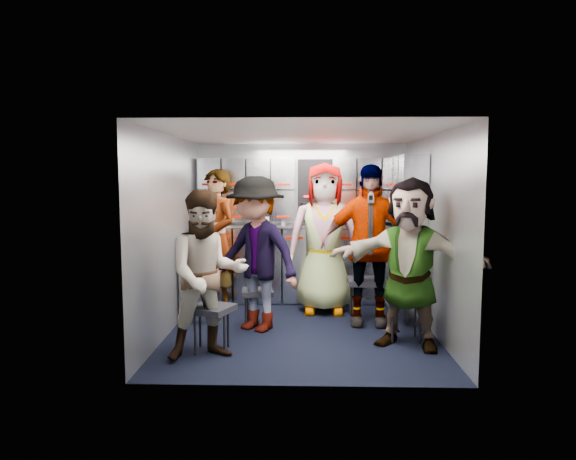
{
  "coord_description": "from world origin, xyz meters",
  "views": [
    {
      "loc": [
        0.02,
        -5.42,
        1.65
      ],
      "look_at": [
        -0.15,
        0.35,
        1.06
      ],
      "focal_mm": 32.0,
      "sensor_mm": 36.0,
      "label": 1
    }
  ],
  "objects_px": {
    "attendant_arc_a": "(207,275)",
    "attendant_arc_c": "(324,238)",
    "jump_seat_center": "(323,278)",
    "attendant_arc_e": "(409,263)",
    "attendant_standing": "(217,240)",
    "jump_seat_near_left": "(212,311)",
    "jump_seat_mid_left": "(258,294)",
    "attendant_arc_b": "(256,254)",
    "jump_seat_near_right": "(405,303)",
    "attendant_arc_d": "(368,245)",
    "jump_seat_mid_right": "(365,283)"
  },
  "relations": [
    {
      "from": "jump_seat_mid_left",
      "to": "jump_seat_near_right",
      "type": "relative_size",
      "value": 0.91
    },
    {
      "from": "jump_seat_near_left",
      "to": "jump_seat_mid_left",
      "type": "height_order",
      "value": "jump_seat_near_left"
    },
    {
      "from": "jump_seat_mid_left",
      "to": "jump_seat_center",
      "type": "bearing_deg",
      "value": 45.22
    },
    {
      "from": "jump_seat_mid_right",
      "to": "attendant_arc_d",
      "type": "bearing_deg",
      "value": -90.0
    },
    {
      "from": "attendant_arc_c",
      "to": "attendant_arc_d",
      "type": "relative_size",
      "value": 1.02
    },
    {
      "from": "jump_seat_near_left",
      "to": "jump_seat_mid_right",
      "type": "relative_size",
      "value": 0.99
    },
    {
      "from": "jump_seat_near_right",
      "to": "attendant_standing",
      "type": "xyz_separation_m",
      "value": [
        -2.1,
        1.16,
        0.49
      ]
    },
    {
      "from": "attendant_arc_b",
      "to": "jump_seat_near_right",
      "type": "bearing_deg",
      "value": 20.29
    },
    {
      "from": "jump_seat_center",
      "to": "attendant_arc_b",
      "type": "height_order",
      "value": "attendant_arc_b"
    },
    {
      "from": "attendant_standing",
      "to": "attendant_arc_c",
      "type": "relative_size",
      "value": 0.96
    },
    {
      "from": "jump_seat_mid_left",
      "to": "attendant_arc_c",
      "type": "xyz_separation_m",
      "value": [
        0.77,
        0.59,
        0.56
      ]
    },
    {
      "from": "jump_seat_mid_right",
      "to": "attendant_standing",
      "type": "xyz_separation_m",
      "value": [
        -1.8,
        0.4,
        0.45
      ]
    },
    {
      "from": "attendant_arc_d",
      "to": "jump_seat_mid_right",
      "type": "bearing_deg",
      "value": 94.87
    },
    {
      "from": "jump_seat_mid_right",
      "to": "attendant_standing",
      "type": "relative_size",
      "value": 0.28
    },
    {
      "from": "attendant_arc_b",
      "to": "attendant_arc_e",
      "type": "bearing_deg",
      "value": 14.05
    },
    {
      "from": "jump_seat_near_left",
      "to": "attendant_arc_c",
      "type": "distance_m",
      "value": 1.93
    },
    {
      "from": "attendant_arc_d",
      "to": "jump_seat_near_right",
      "type": "bearing_deg",
      "value": -57.72
    },
    {
      "from": "jump_seat_mid_left",
      "to": "attendant_arc_a",
      "type": "height_order",
      "value": "attendant_arc_a"
    },
    {
      "from": "attendant_standing",
      "to": "jump_seat_near_right",
      "type": "bearing_deg",
      "value": 17.64
    },
    {
      "from": "jump_seat_center",
      "to": "attendant_arc_e",
      "type": "distance_m",
      "value": 1.71
    },
    {
      "from": "jump_seat_mid_right",
      "to": "jump_seat_center",
      "type": "bearing_deg",
      "value": 132.24
    },
    {
      "from": "jump_seat_mid_left",
      "to": "attendant_arc_d",
      "type": "height_order",
      "value": "attendant_arc_d"
    },
    {
      "from": "attendant_standing",
      "to": "jump_seat_mid_left",
      "type": "bearing_deg",
      "value": -2.63
    },
    {
      "from": "attendant_standing",
      "to": "attendant_arc_b",
      "type": "xyz_separation_m",
      "value": [
        0.56,
        -0.84,
        -0.05
      ]
    },
    {
      "from": "jump_seat_near_left",
      "to": "attendant_arc_a",
      "type": "xyz_separation_m",
      "value": [
        0.0,
        -0.18,
        0.38
      ]
    },
    {
      "from": "jump_seat_center",
      "to": "jump_seat_mid_right",
      "type": "height_order",
      "value": "jump_seat_mid_right"
    },
    {
      "from": "attendant_arc_d",
      "to": "attendant_standing",
      "type": "bearing_deg",
      "value": 167.01
    },
    {
      "from": "attendant_standing",
      "to": "attendant_arc_b",
      "type": "height_order",
      "value": "attendant_standing"
    },
    {
      "from": "jump_seat_mid_left",
      "to": "attendant_arc_c",
      "type": "distance_m",
      "value": 1.12
    },
    {
      "from": "attendant_arc_c",
      "to": "jump_seat_near_right",
      "type": "bearing_deg",
      "value": -53.46
    },
    {
      "from": "attendant_standing",
      "to": "attendant_arc_c",
      "type": "distance_m",
      "value": 1.33
    },
    {
      "from": "jump_seat_near_left",
      "to": "jump_seat_center",
      "type": "height_order",
      "value": "jump_seat_near_left"
    },
    {
      "from": "attendant_standing",
      "to": "jump_seat_center",
      "type": "bearing_deg",
      "value": 51.62
    },
    {
      "from": "attendant_arc_b",
      "to": "attendant_arc_c",
      "type": "xyz_separation_m",
      "value": [
        0.77,
        0.77,
        0.08
      ]
    },
    {
      "from": "jump_seat_near_left",
      "to": "attendant_arc_e",
      "type": "xyz_separation_m",
      "value": [
        1.89,
        0.2,
        0.44
      ]
    },
    {
      "from": "jump_seat_mid_left",
      "to": "attendant_arc_c",
      "type": "height_order",
      "value": "attendant_arc_c"
    },
    {
      "from": "jump_seat_mid_left",
      "to": "attendant_arc_b",
      "type": "height_order",
      "value": "attendant_arc_b"
    },
    {
      "from": "attendant_arc_e",
      "to": "attendant_standing",
      "type": "bearing_deg",
      "value": 172.39
    },
    {
      "from": "attendant_arc_b",
      "to": "attendant_arc_e",
      "type": "height_order",
      "value": "attendant_arc_b"
    },
    {
      "from": "jump_seat_center",
      "to": "attendant_standing",
      "type": "relative_size",
      "value": 0.27
    },
    {
      "from": "jump_seat_mid_right",
      "to": "attendant_arc_a",
      "type": "distance_m",
      "value": 2.1
    },
    {
      "from": "jump_seat_mid_right",
      "to": "attendant_arc_a",
      "type": "bearing_deg",
      "value": -140.23
    },
    {
      "from": "attendant_arc_b",
      "to": "attendant_arc_c",
      "type": "bearing_deg",
      "value": 77.61
    },
    {
      "from": "jump_seat_near_left",
      "to": "attendant_arc_a",
      "type": "height_order",
      "value": "attendant_arc_a"
    },
    {
      "from": "jump_seat_center",
      "to": "attendant_standing",
      "type": "bearing_deg",
      "value": -175.03
    },
    {
      "from": "jump_seat_center",
      "to": "jump_seat_mid_right",
      "type": "distance_m",
      "value": 0.7
    },
    {
      "from": "jump_seat_mid_left",
      "to": "jump_seat_center",
      "type": "relative_size",
      "value": 0.85
    },
    {
      "from": "attendant_arc_a",
      "to": "attendant_arc_c",
      "type": "relative_size",
      "value": 0.84
    },
    {
      "from": "jump_seat_near_left",
      "to": "attendant_standing",
      "type": "distance_m",
      "value": 1.63
    },
    {
      "from": "jump_seat_center",
      "to": "attendant_arc_d",
      "type": "distance_m",
      "value": 0.98
    }
  ]
}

